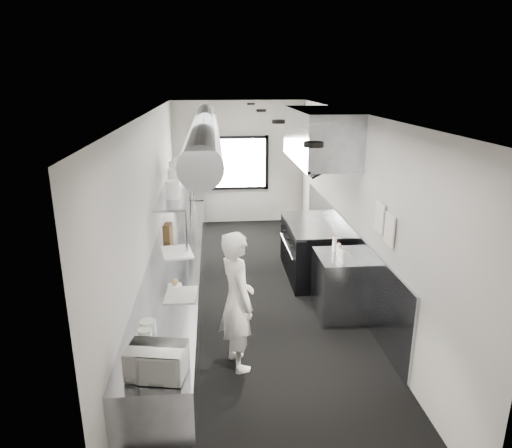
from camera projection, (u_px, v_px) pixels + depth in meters
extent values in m
cube|color=black|center=(255.00, 295.00, 7.34)|extent=(3.00, 8.00, 0.01)
cube|color=beige|center=(254.00, 113.00, 6.50)|extent=(3.00, 8.00, 0.01)
cube|color=#B0ACA6|center=(239.00, 163.00, 10.72)|extent=(3.00, 0.02, 2.80)
cube|color=#B0ACA6|center=(308.00, 371.00, 3.12)|extent=(3.00, 0.02, 2.80)
cube|color=#B0ACA6|center=(152.00, 212.00, 6.79)|extent=(0.02, 8.00, 2.80)
cube|color=#B0ACA6|center=(353.00, 207.00, 7.05)|extent=(0.02, 8.00, 2.80)
cube|color=gray|center=(343.00, 253.00, 7.59)|extent=(0.03, 5.50, 1.10)
cylinder|color=gray|center=(205.00, 129.00, 6.89)|extent=(0.40, 6.40, 0.40)
cube|color=white|center=(239.00, 163.00, 10.68)|extent=(1.20, 0.03, 1.10)
cube|color=black|center=(239.00, 138.00, 10.53)|extent=(1.36, 0.03, 0.08)
cube|color=black|center=(239.00, 188.00, 10.87)|extent=(1.36, 0.03, 0.08)
cube|color=black|center=(211.00, 164.00, 10.64)|extent=(0.08, 0.03, 1.25)
cube|color=black|center=(267.00, 163.00, 10.76)|extent=(0.08, 0.03, 1.25)
cube|color=gray|center=(320.00, 135.00, 7.38)|extent=(0.80, 2.20, 0.80)
cube|color=gray|center=(295.00, 160.00, 7.47)|extent=(0.05, 2.20, 0.05)
cube|color=black|center=(314.00, 157.00, 7.48)|extent=(0.50, 2.10, 0.28)
cube|color=gray|center=(177.00, 286.00, 6.63)|extent=(0.70, 6.00, 0.90)
cube|color=gray|center=(177.00, 187.00, 7.72)|extent=(0.45, 3.00, 0.04)
cylinder|color=gray|center=(186.00, 232.00, 6.51)|extent=(0.04, 0.04, 0.66)
cylinder|color=gray|center=(190.00, 206.00, 7.84)|extent=(0.04, 0.04, 0.66)
cylinder|color=gray|center=(193.00, 187.00, 9.17)|extent=(0.04, 0.04, 0.66)
cube|color=black|center=(312.00, 251.00, 7.96)|extent=(0.85, 1.60, 0.90)
cube|color=gray|center=(313.00, 225.00, 7.82)|extent=(0.85, 1.60, 0.04)
cube|color=gray|center=(288.00, 252.00, 7.93)|extent=(0.03, 1.55, 0.80)
cylinder|color=gray|center=(287.00, 246.00, 7.89)|extent=(0.03, 1.30, 0.03)
cube|color=gray|center=(339.00, 285.00, 6.64)|extent=(0.65, 0.80, 0.90)
cube|color=gray|center=(189.00, 214.00, 10.14)|extent=(0.70, 1.20, 0.90)
cube|color=silver|center=(380.00, 217.00, 5.85)|extent=(0.02, 0.28, 0.38)
cube|color=silver|center=(389.00, 230.00, 5.53)|extent=(0.02, 0.28, 0.38)
imported|color=white|center=(237.00, 301.00, 5.34)|extent=(0.57, 0.70, 1.67)
imported|color=silver|center=(157.00, 361.00, 3.86)|extent=(0.50, 0.41, 0.27)
cylinder|color=silver|center=(148.00, 326.00, 4.56)|extent=(0.19, 0.19, 0.11)
cylinder|color=silver|center=(145.00, 334.00, 4.43)|extent=(0.14, 0.14, 0.09)
cube|color=white|center=(181.00, 295.00, 5.32)|extent=(0.37, 0.45, 0.01)
cylinder|color=white|center=(175.00, 285.00, 5.56)|extent=(0.21, 0.21, 0.01)
sphere|color=tan|center=(175.00, 282.00, 5.55)|extent=(0.08, 0.08, 0.08)
cube|color=white|center=(177.00, 252.00, 6.62)|extent=(0.50, 0.61, 0.02)
cube|color=brown|center=(168.00, 232.00, 7.10)|extent=(0.14, 0.25, 0.26)
cylinder|color=white|center=(173.00, 190.00, 6.85)|extent=(0.29, 0.29, 0.27)
cylinder|color=white|center=(175.00, 179.00, 7.46)|extent=(0.30, 0.30, 0.32)
cylinder|color=white|center=(176.00, 171.00, 7.99)|extent=(0.29, 0.29, 0.34)
cylinder|color=white|center=(178.00, 167.00, 8.34)|extent=(0.28, 0.28, 0.34)
cylinder|color=white|center=(343.00, 257.00, 6.21)|extent=(0.07, 0.07, 0.17)
cylinder|color=white|center=(340.00, 255.00, 6.29)|extent=(0.07, 0.07, 0.17)
cylinder|color=white|center=(338.00, 250.00, 6.49)|extent=(0.07, 0.07, 0.17)
cylinder|color=white|center=(334.00, 246.00, 6.64)|extent=(0.07, 0.07, 0.16)
cylinder|color=white|center=(334.00, 243.00, 6.72)|extent=(0.08, 0.08, 0.19)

